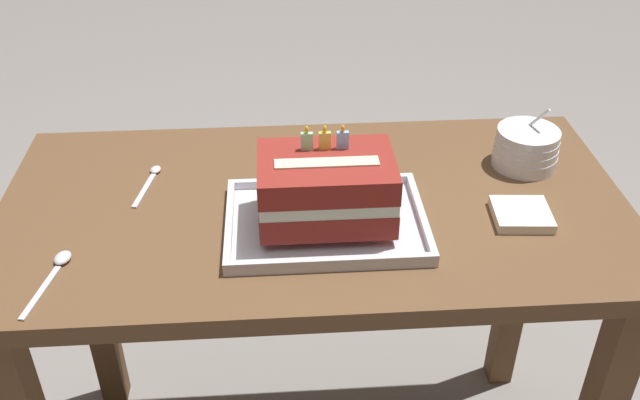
% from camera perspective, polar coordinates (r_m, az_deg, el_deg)
% --- Properties ---
extents(dining_table, '(1.16, 0.60, 0.77)m').
position_cam_1_polar(dining_table, '(1.39, -0.43, -4.67)').
color(dining_table, brown).
rests_on(dining_table, ground_plane).
extents(foil_tray, '(0.35, 0.25, 0.02)m').
position_cam_1_polar(foil_tray, '(1.24, 0.48, -1.84)').
color(foil_tray, silver).
rests_on(foil_tray, dining_table).
extents(birthday_cake, '(0.23, 0.16, 0.16)m').
position_cam_1_polar(birthday_cake, '(1.20, 0.49, 1.00)').
color(birthday_cake, maroon).
rests_on(birthday_cake, foil_tray).
extents(bowl_stack, '(0.13, 0.13, 0.13)m').
position_cam_1_polar(bowl_stack, '(1.46, 16.16, 4.02)').
color(bowl_stack, white).
rests_on(bowl_stack, dining_table).
extents(serving_spoon_near_tray, '(0.04, 0.14, 0.01)m').
position_cam_1_polar(serving_spoon_near_tray, '(1.41, -13.35, 1.78)').
color(serving_spoon_near_tray, silver).
rests_on(serving_spoon_near_tray, dining_table).
extents(serving_spoon_by_bowls, '(0.05, 0.16, 0.01)m').
position_cam_1_polar(serving_spoon_by_bowls, '(1.23, -20.26, -4.95)').
color(serving_spoon_by_bowls, silver).
rests_on(serving_spoon_by_bowls, dining_table).
extents(napkin_pile, '(0.11, 0.10, 0.02)m').
position_cam_1_polar(napkin_pile, '(1.31, 15.83, -1.12)').
color(napkin_pile, silver).
rests_on(napkin_pile, dining_table).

